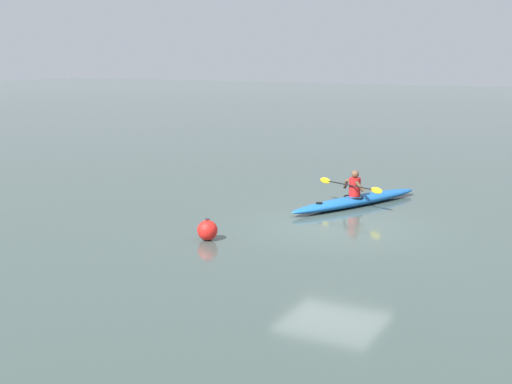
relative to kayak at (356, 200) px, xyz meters
name	(u,v)px	position (x,y,z in m)	size (l,w,h in m)	color
ground_plane	(335,227)	(-0.38, 2.59, -0.14)	(160.00, 160.00, 0.00)	#384742
kayak	(356,200)	(0.00, 0.00, 0.00)	(2.47, 4.76, 0.28)	#1959A5
kayaker	(354,185)	(0.04, 0.10, 0.45)	(2.16, 0.94, 0.73)	red
mooring_buoy_white_far	(207,230)	(1.74, 5.13, 0.09)	(0.47, 0.47, 0.51)	red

